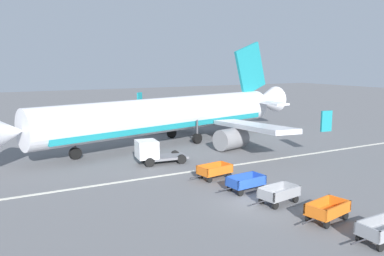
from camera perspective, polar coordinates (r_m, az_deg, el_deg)
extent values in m
plane|color=slate|center=(25.42, 9.50, -10.59)|extent=(220.00, 220.00, 0.00)
cube|color=silver|center=(31.96, 0.38, -6.25)|extent=(120.00, 0.36, 0.01)
cylinder|color=silver|center=(42.17, -3.76, 1.93)|extent=(30.04, 10.58, 3.70)
cube|color=teal|center=(42.31, -3.75, 0.56)|extent=(27.08, 9.71, 0.56)
cone|color=silver|center=(34.62, -25.76, -0.65)|extent=(3.96, 4.27, 3.63)
cone|color=silver|center=(54.33, 10.63, 4.00)|extent=(5.19, 4.47, 3.52)
cube|color=silver|center=(39.20, 8.63, 0.28)|extent=(4.50, 13.24, 1.35)
cube|color=teal|center=(37.59, 18.91, 0.95)|extent=(1.12, 0.36, 1.90)
cylinder|color=gray|center=(39.52, 5.70, -1.57)|extent=(3.60, 2.79, 2.10)
cube|color=silver|center=(51.33, -5.90, 2.49)|extent=(9.66, 12.10, 1.35)
cube|color=teal|center=(58.02, -7.61, 4.20)|extent=(1.01, 0.80, 1.90)
cylinder|color=gray|center=(49.55, -5.96, 0.66)|extent=(3.60, 2.79, 2.10)
cube|color=teal|center=(51.49, 8.47, 8.51)|extent=(5.90, 1.74, 6.88)
cube|color=silver|center=(49.90, 11.34, 3.62)|extent=(2.21, 5.33, 0.24)
cube|color=silver|center=(53.96, 5.88, 4.18)|extent=(4.25, 5.37, 0.24)
cylinder|color=#4C4C51|center=(36.96, -16.64, -2.00)|extent=(0.20, 0.20, 2.04)
cylinder|color=black|center=(37.17, -16.57, -3.54)|extent=(1.17, 0.69, 1.10)
cylinder|color=#4C4C51|center=(42.35, 0.76, -0.18)|extent=(0.20, 0.20, 2.04)
cylinder|color=black|center=(42.53, 0.76, -1.54)|extent=(1.17, 0.69, 1.10)
cylinder|color=#4C4C51|center=(45.64, -2.98, 0.51)|extent=(0.20, 0.20, 2.04)
cylinder|color=black|center=(45.81, -2.97, -0.76)|extent=(1.17, 0.69, 1.10)
cube|color=gray|center=(21.85, 25.90, -13.51)|extent=(2.54, 1.47, 0.08)
cube|color=gray|center=(22.07, 24.54, -12.30)|extent=(2.50, 0.17, 0.55)
cube|color=gray|center=(20.81, 24.05, -13.60)|extent=(0.14, 1.40, 0.55)
cylinder|color=#2D2D33|center=(20.50, 22.96, -14.97)|extent=(1.00, 0.11, 0.08)
cylinder|color=black|center=(20.95, 25.66, -15.28)|extent=(0.44, 0.17, 0.44)
cylinder|color=black|center=(21.53, 23.13, -14.42)|extent=(0.44, 0.17, 0.44)
cylinder|color=black|center=(22.96, 26.03, -13.11)|extent=(0.44, 0.17, 0.44)
cube|color=orange|center=(23.43, 19.03, -11.51)|extent=(2.72, 1.86, 0.08)
cube|color=orange|center=(23.02, 20.47, -11.14)|extent=(2.47, 0.58, 0.55)
cube|color=orange|center=(23.64, 17.71, -10.44)|extent=(2.47, 0.58, 0.55)
cube|color=orange|center=(22.36, 17.43, -11.59)|extent=(0.37, 1.39, 0.55)
cube|color=orange|center=(24.30, 20.57, -10.05)|extent=(0.37, 1.39, 0.55)
cylinder|color=#2D2D33|center=(22.01, 16.51, -12.87)|extent=(1.00, 0.27, 0.08)
cylinder|color=black|center=(22.50, 18.96, -13.10)|extent=(0.46, 0.24, 0.44)
cylinder|color=black|center=(23.05, 16.53, -12.43)|extent=(0.46, 0.24, 0.44)
cylinder|color=black|center=(24.03, 21.35, -11.78)|extent=(0.46, 0.24, 0.44)
cylinder|color=black|center=(24.54, 19.03, -11.19)|extent=(0.46, 0.24, 0.44)
cube|color=gray|center=(25.35, 12.48, -9.59)|extent=(2.68, 1.76, 0.08)
cube|color=gray|center=(24.86, 13.66, -9.26)|extent=(2.49, 0.48, 0.55)
cube|color=gray|center=(25.65, 11.39, -8.59)|extent=(2.49, 0.48, 0.55)
cube|color=gray|center=(24.39, 10.65, -9.52)|extent=(0.31, 1.40, 0.55)
cube|color=gray|center=(26.14, 14.23, -8.35)|extent=(0.31, 1.40, 0.55)
cylinder|color=#2D2D33|center=(24.09, 9.64, -10.63)|extent=(1.00, 0.23, 0.08)
cylinder|color=black|center=(24.42, 12.02, -10.97)|extent=(0.46, 0.22, 0.44)
cylinder|color=black|center=(25.12, 10.06, -10.32)|extent=(0.46, 0.22, 0.44)
cylinder|color=black|center=(25.80, 14.79, -9.96)|extent=(0.46, 0.22, 0.44)
cylinder|color=black|center=(26.46, 12.86, -9.39)|extent=(0.46, 0.22, 0.44)
cube|color=#234CB2|center=(27.26, 7.81, -8.09)|extent=(2.61, 1.61, 0.08)
cube|color=#234CB2|center=(26.70, 8.75, -7.78)|extent=(2.50, 0.32, 0.55)
cube|color=#234CB2|center=(27.64, 6.94, -7.15)|extent=(2.50, 0.32, 0.55)
cube|color=#234CB2|center=(26.42, 5.85, -7.91)|extent=(0.22, 1.40, 0.55)
cube|color=#234CB2|center=(27.94, 9.70, -7.03)|extent=(0.22, 1.40, 0.55)
cylinder|color=#2D2D33|center=(26.17, 4.81, -8.88)|extent=(1.00, 0.17, 0.08)
cylinder|color=black|center=(26.35, 7.06, -9.29)|extent=(0.45, 0.20, 0.44)
cylinder|color=black|center=(27.17, 5.51, -8.69)|extent=(0.45, 0.20, 0.44)
cylinder|color=black|center=(27.55, 10.06, -8.53)|extent=(0.45, 0.20, 0.44)
cylinder|color=black|center=(28.33, 8.49, -7.98)|extent=(0.45, 0.20, 0.44)
cube|color=orange|center=(29.87, 3.31, -6.45)|extent=(2.67, 1.73, 0.08)
cube|color=orange|center=(29.30, 4.13, -6.14)|extent=(2.49, 0.45, 0.55)
cube|color=orange|center=(30.27, 2.52, -5.61)|extent=(2.49, 0.45, 0.55)
cube|color=orange|center=(29.05, 1.48, -6.25)|extent=(0.29, 1.40, 0.55)
cube|color=orange|center=(30.54, 5.05, -5.50)|extent=(0.29, 1.40, 0.55)
cylinder|color=#2D2D33|center=(28.80, 0.53, -7.12)|extent=(1.00, 0.22, 0.08)
cylinder|color=black|center=(28.95, 2.58, -7.50)|extent=(0.46, 0.22, 0.44)
cylinder|color=black|center=(29.79, 1.21, -7.00)|extent=(0.46, 0.22, 0.44)
cylinder|color=black|center=(30.12, 5.37, -6.86)|extent=(0.46, 0.22, 0.44)
cylinder|color=black|center=(30.93, 3.98, -6.40)|extent=(0.46, 0.22, 0.44)
cube|color=slate|center=(34.62, -3.40, -4.19)|extent=(3.30, 2.25, 0.20)
cube|color=white|center=(33.88, -6.59, -3.06)|extent=(1.91, 2.09, 1.50)
cube|color=#19232D|center=(33.66, -7.91, -2.92)|extent=(0.27, 1.61, 0.67)
cylinder|color=black|center=(33.30, -6.19, -4.96)|extent=(0.83, 0.39, 0.80)
cylinder|color=black|center=(34.90, -6.94, -4.30)|extent=(0.83, 0.39, 0.80)
cylinder|color=black|center=(34.15, -1.51, -4.54)|extent=(0.83, 0.39, 0.80)
cylinder|color=black|center=(35.71, -2.46, -3.92)|extent=(0.83, 0.39, 0.80)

